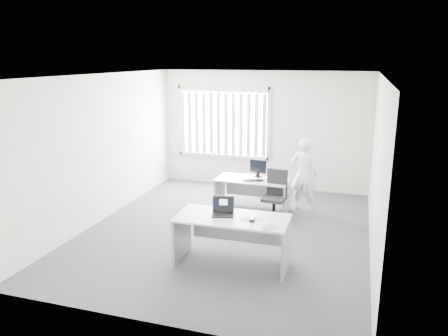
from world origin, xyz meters
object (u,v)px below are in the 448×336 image
(desk_far, at_px, (252,188))
(laptop, at_px, (223,207))
(person, at_px, (304,174))
(monitor, at_px, (258,168))
(office_chair, at_px, (275,204))
(desk_near, at_px, (232,230))

(desk_far, relative_size, laptop, 4.51)
(person, bearing_deg, laptop, 78.10)
(desk_far, xyz_separation_m, laptop, (0.14, -2.46, 0.41))
(desk_far, bearing_deg, monitor, 73.27)
(person, bearing_deg, office_chair, 61.36)
(desk_near, distance_m, person, 2.92)
(monitor, bearing_deg, desk_far, -96.70)
(office_chair, distance_m, monitor, 0.91)
(office_chair, bearing_deg, desk_near, -91.41)
(office_chair, bearing_deg, monitor, 135.53)
(desk_far, distance_m, laptop, 2.50)
(person, bearing_deg, desk_far, 23.87)
(office_chair, height_order, laptop, laptop)
(desk_near, relative_size, laptop, 5.14)
(laptop, bearing_deg, monitor, 77.44)
(desk_near, bearing_deg, person, 74.98)
(desk_near, relative_size, office_chair, 1.75)
(desk_near, xyz_separation_m, laptop, (-0.16, 0.02, 0.34))
(laptop, bearing_deg, desk_near, -21.80)
(desk_near, xyz_separation_m, office_chair, (0.24, 2.13, -0.25))
(desk_far, height_order, office_chair, office_chair)
(desk_near, xyz_separation_m, desk_far, (-0.29, 2.49, -0.07))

